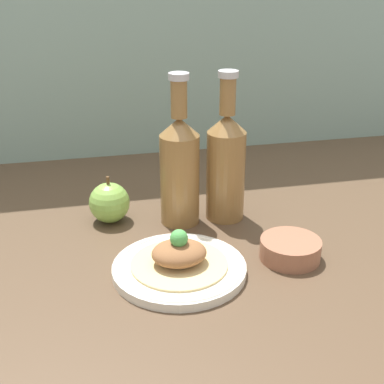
# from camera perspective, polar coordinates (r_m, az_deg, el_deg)

# --- Properties ---
(ground_plane) EXTENTS (1.80, 1.10, 0.04)m
(ground_plane) POSITION_cam_1_polar(r_m,az_deg,el_deg) (0.98, 2.64, -6.84)
(ground_plane) COLOR brown
(plate) EXTENTS (0.22, 0.22, 0.02)m
(plate) POSITION_cam_1_polar(r_m,az_deg,el_deg) (0.89, -1.37, -8.08)
(plate) COLOR silver
(plate) RESTS_ON ground_plane
(plated_food) EXTENTS (0.16, 0.16, 0.06)m
(plated_food) POSITION_cam_1_polar(r_m,az_deg,el_deg) (0.87, -1.38, -6.74)
(plated_food) COLOR #D6BC7F
(plated_food) RESTS_ON plate
(cider_bottle_left) EXTENTS (0.08, 0.08, 0.29)m
(cider_bottle_left) POSITION_cam_1_polar(r_m,az_deg,el_deg) (1.01, -1.33, 2.70)
(cider_bottle_left) COLOR olive
(cider_bottle_left) RESTS_ON ground_plane
(cider_bottle_right) EXTENTS (0.08, 0.08, 0.29)m
(cider_bottle_right) POSITION_cam_1_polar(r_m,az_deg,el_deg) (1.03, 3.64, 3.10)
(cider_bottle_right) COLOR olive
(cider_bottle_right) RESTS_ON ground_plane
(apple) EXTENTS (0.08, 0.08, 0.09)m
(apple) POSITION_cam_1_polar(r_m,az_deg,el_deg) (1.05, -8.81, -1.13)
(apple) COLOR #84B74C
(apple) RESTS_ON ground_plane
(dipping_bowl) EXTENTS (0.10, 0.10, 0.04)m
(dipping_bowl) POSITION_cam_1_polar(r_m,az_deg,el_deg) (0.94, 10.44, -6.03)
(dipping_bowl) COLOR #996047
(dipping_bowl) RESTS_ON ground_plane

